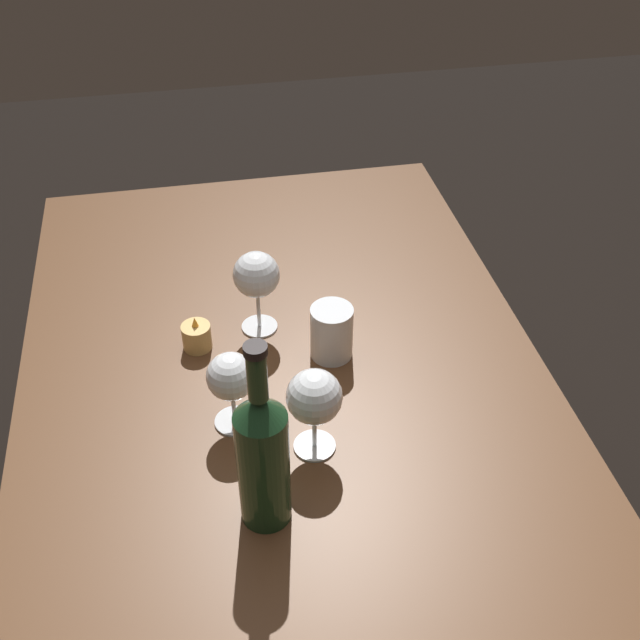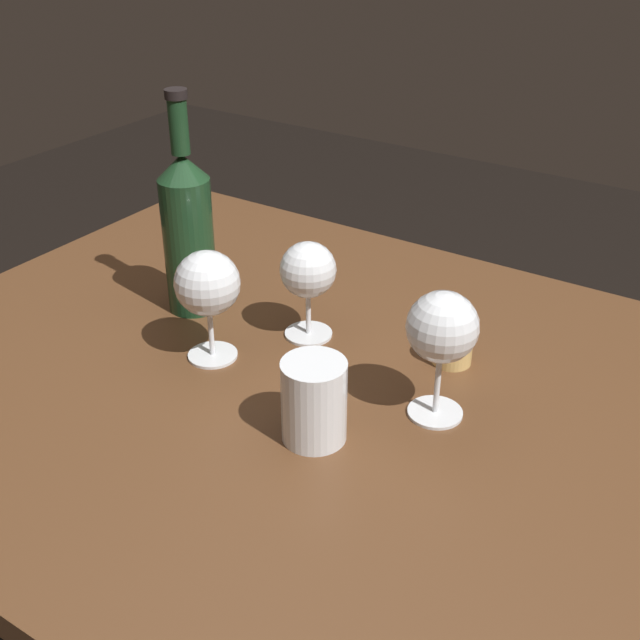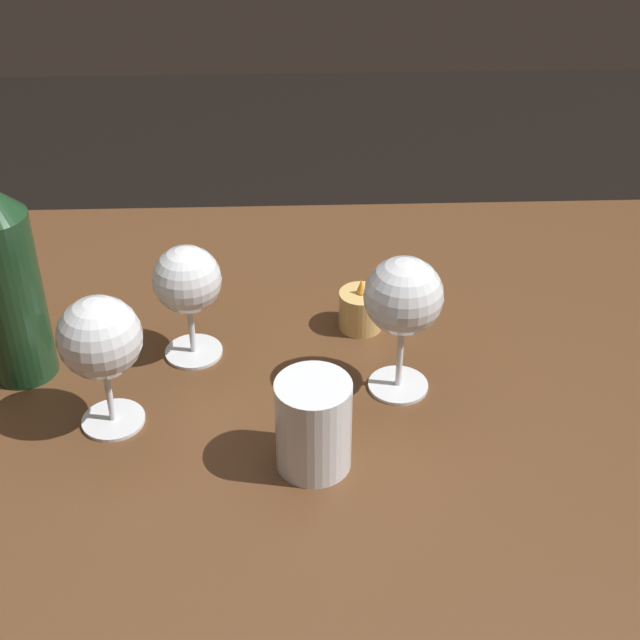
{
  "view_description": "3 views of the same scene",
  "coord_description": "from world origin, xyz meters",
  "views": [
    {
      "loc": [
        -1.01,
        0.12,
        1.66
      ],
      "look_at": [
        -0.04,
        -0.06,
        0.85
      ],
      "focal_mm": 43.78,
      "sensor_mm": 36.0,
      "label": 1
    },
    {
      "loc": [
        0.41,
        -0.7,
        1.32
      ],
      "look_at": [
        -0.04,
        -0.01,
        0.84
      ],
      "focal_mm": 45.4,
      "sensor_mm": 36.0,
      "label": 2
    },
    {
      "loc": [
        -0.02,
        -0.76,
        1.39
      ],
      "look_at": [
        0.01,
        0.02,
        0.83
      ],
      "focal_mm": 52.2,
      "sensor_mm": 36.0,
      "label": 3
    }
  ],
  "objects": [
    {
      "name": "dining_table",
      "position": [
        0.0,
        0.0,
        0.65
      ],
      "size": [
        1.3,
        0.9,
        0.74
      ],
      "color": "#56351E",
      "rests_on": "ground"
    },
    {
      "name": "wine_glass_left",
      "position": [
        0.1,
        0.03,
        0.86
      ],
      "size": [
        0.08,
        0.08,
        0.16
      ],
      "color": "white",
      "rests_on": "dining_table"
    },
    {
      "name": "wine_glass_right",
      "position": [
        -0.13,
        0.1,
        0.84
      ],
      "size": [
        0.08,
        0.08,
        0.14
      ],
      "color": "white",
      "rests_on": "dining_table"
    },
    {
      "name": "wine_glass_centre",
      "position": [
        -0.21,
        -0.02,
        0.85
      ],
      "size": [
        0.08,
        0.08,
        0.15
      ],
      "color": "white",
      "rests_on": "dining_table"
    },
    {
      "name": "wine_bottle",
      "position": [
        -0.32,
        0.07,
        0.86
      ],
      "size": [
        0.07,
        0.07,
        0.32
      ],
      "color": "#19381E",
      "rests_on": "dining_table"
    },
    {
      "name": "water_tumbler",
      "position": [
        0.0,
        -0.09,
        0.79
      ],
      "size": [
        0.07,
        0.07,
        0.1
      ],
      "color": "white",
      "rests_on": "dining_table"
    },
    {
      "name": "votive_candle",
      "position": [
        0.06,
        0.14,
        0.76
      ],
      "size": [
        0.05,
        0.05,
        0.07
      ],
      "color": "#DBB266",
      "rests_on": "dining_table"
    }
  ]
}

